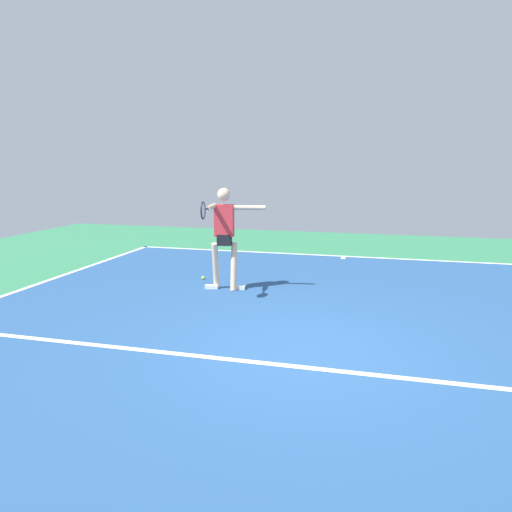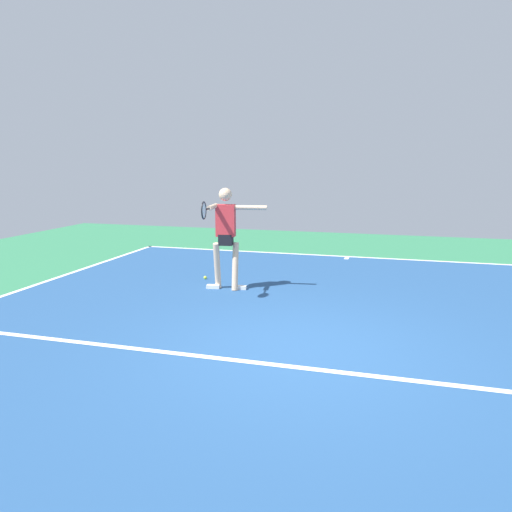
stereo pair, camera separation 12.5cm
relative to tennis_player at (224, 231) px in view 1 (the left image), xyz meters
name	(u,v)px [view 1 (the left image)]	position (x,y,z in m)	size (l,w,h in m)	color
ground_plane	(302,349)	(-1.84, 2.50, -1.08)	(20.98, 20.98, 0.00)	#2D754C
court_surface	(302,349)	(-1.84, 2.50, -1.08)	(10.98, 12.74, 0.00)	navy
court_line_baseline_near	(344,256)	(-1.84, -3.82, -1.08)	(10.98, 0.10, 0.01)	white
court_line_service	(294,366)	(-1.84, 3.03, -1.08)	(8.23, 0.10, 0.01)	white
court_line_centre_mark	(343,258)	(-1.84, -3.62, -1.08)	(0.10, 0.30, 0.01)	white
tennis_player	(224,231)	(0.00, 0.00, 0.00)	(1.11, 1.26, 1.86)	beige
tennis_ball_by_sideline	(203,278)	(0.67, -0.64, -1.05)	(0.07, 0.07, 0.07)	#C6E53D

